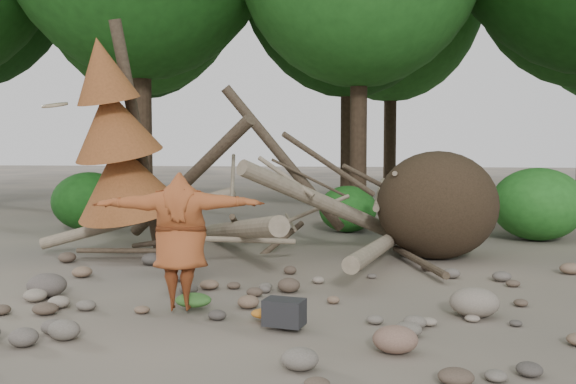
# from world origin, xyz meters

# --- Properties ---
(ground) EXTENTS (120.00, 120.00, 0.00)m
(ground) POSITION_xyz_m (0.00, 0.00, 0.00)
(ground) COLOR #514C44
(ground) RESTS_ON ground
(deadfall_pile) EXTENTS (8.55, 5.24, 3.30)m
(deadfall_pile) POSITION_xyz_m (2.02, 4.24, 0.95)
(deadfall_pile) COLOR #332619
(deadfall_pile) RESTS_ON ground
(dead_conifer) EXTENTS (2.06, 2.16, 4.35)m
(dead_conifer) POSITION_xyz_m (-3.12, 3.37, 2.11)
(dead_conifer) COLOR #4C3F30
(dead_conifer) RESTS_ON ground
(bush_left) EXTENTS (1.80, 1.80, 1.44)m
(bush_left) POSITION_xyz_m (-5.50, 7.20, 0.72)
(bush_left) COLOR #164A13
(bush_left) RESTS_ON ground
(bush_mid) EXTENTS (1.40, 1.40, 1.12)m
(bush_mid) POSITION_xyz_m (0.80, 7.80, 0.56)
(bush_mid) COLOR #1E5D1B
(bush_mid) RESTS_ON ground
(bush_right) EXTENTS (2.00, 2.00, 1.60)m
(bush_right) POSITION_xyz_m (5.00, 7.00, 0.80)
(bush_right) COLOR #266F22
(bush_right) RESTS_ON ground
(frisbee_thrower) EXTENTS (2.53, 1.16, 2.50)m
(frisbee_thrower) POSITION_xyz_m (-0.84, -0.22, 0.92)
(frisbee_thrower) COLOR #954621
(frisbee_thrower) RESTS_ON ground
(backpack) EXTENTS (0.49, 0.38, 0.29)m
(backpack) POSITION_xyz_m (0.50, -0.67, 0.15)
(backpack) COLOR black
(backpack) RESTS_ON ground
(cloth_green) EXTENTS (0.46, 0.38, 0.17)m
(cloth_green) POSITION_xyz_m (-0.75, 0.02, 0.09)
(cloth_green) COLOR #376C2B
(cloth_green) RESTS_ON ground
(cloth_orange) EXTENTS (0.30, 0.24, 0.11)m
(cloth_orange) POSITION_xyz_m (0.21, -0.37, 0.05)
(cloth_orange) COLOR #BB6D20
(cloth_orange) RESTS_ON ground
(boulder_front_right) EXTENTS (0.45, 0.41, 0.27)m
(boulder_front_right) POSITION_xyz_m (1.71, -1.29, 0.14)
(boulder_front_right) COLOR #7F5F4F
(boulder_front_right) RESTS_ON ground
(boulder_mid_right) EXTENTS (0.59, 0.53, 0.36)m
(boulder_mid_right) POSITION_xyz_m (2.69, 0.22, 0.18)
(boulder_mid_right) COLOR gray
(boulder_mid_right) RESTS_ON ground
(boulder_mid_left) EXTENTS (0.54, 0.49, 0.32)m
(boulder_mid_left) POSITION_xyz_m (-2.95, 0.47, 0.16)
(boulder_mid_left) COLOR #59514B
(boulder_mid_left) RESTS_ON ground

